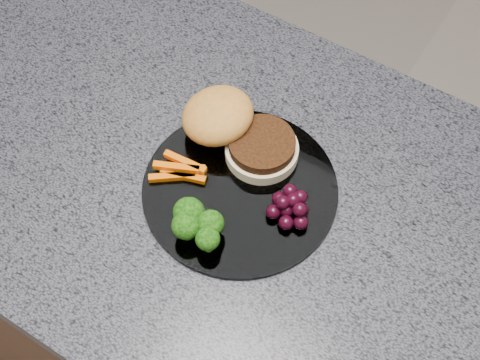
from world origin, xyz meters
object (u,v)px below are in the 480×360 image
object	(u,v)px
plate	(240,189)
burger	(233,129)
island_cabinet	(215,299)
grape_bunch	(291,206)

from	to	relation	value
plate	burger	distance (m)	0.08
burger	island_cabinet	bearing A→B (deg)	-112.49
plate	grape_bunch	xyz separation A→B (m)	(0.07, 0.00, 0.02)
island_cabinet	grape_bunch	xyz separation A→B (m)	(0.13, 0.00, 0.49)
plate	grape_bunch	bearing A→B (deg)	2.96
burger	grape_bunch	distance (m)	0.14
island_cabinet	grape_bunch	bearing A→B (deg)	0.97
island_cabinet	grape_bunch	size ratio (longest dim) A/B	19.99
grape_bunch	plate	bearing A→B (deg)	-177.04
island_cabinet	burger	distance (m)	0.50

